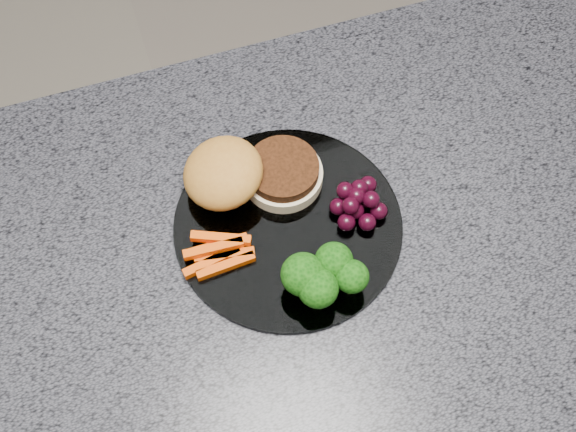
# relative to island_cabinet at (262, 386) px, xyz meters

# --- Properties ---
(island_cabinet) EXTENTS (1.20, 0.60, 0.86)m
(island_cabinet) POSITION_rel_island_cabinet_xyz_m (0.00, 0.00, 0.00)
(island_cabinet) COLOR brown
(island_cabinet) RESTS_ON ground
(countertop) EXTENTS (1.20, 0.60, 0.04)m
(countertop) POSITION_rel_island_cabinet_xyz_m (0.00, 0.00, 0.45)
(countertop) COLOR #44454E
(countertop) RESTS_ON island_cabinet
(plate) EXTENTS (0.26, 0.26, 0.01)m
(plate) POSITION_rel_island_cabinet_xyz_m (0.05, 0.03, 0.47)
(plate) COLOR white
(plate) RESTS_ON countertop
(burger) EXTENTS (0.16, 0.10, 0.05)m
(burger) POSITION_rel_island_cabinet_xyz_m (0.02, 0.10, 0.50)
(burger) COLOR beige
(burger) RESTS_ON plate
(carrot_sticks) EXTENTS (0.08, 0.05, 0.02)m
(carrot_sticks) POSITION_rel_island_cabinet_xyz_m (-0.03, 0.02, 0.48)
(carrot_sticks) COLOR #E24903
(carrot_sticks) RESTS_ON plate
(broccoli) EXTENTS (0.09, 0.07, 0.06)m
(broccoli) POSITION_rel_island_cabinet_xyz_m (0.06, -0.05, 0.51)
(broccoli) COLOR #558731
(broccoli) RESTS_ON plate
(grape_bunch) EXTENTS (0.06, 0.07, 0.04)m
(grape_bunch) POSITION_rel_island_cabinet_xyz_m (0.14, 0.03, 0.49)
(grape_bunch) COLOR black
(grape_bunch) RESTS_ON plate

